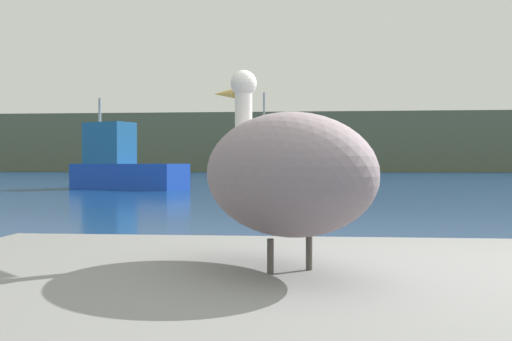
{
  "coord_description": "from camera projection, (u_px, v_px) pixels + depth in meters",
  "views": [
    {
      "loc": [
        -0.86,
        -2.89,
        1.09
      ],
      "look_at": [
        -2.97,
        20.19,
        0.8
      ],
      "focal_mm": 42.77,
      "sensor_mm": 36.0,
      "label": 1
    }
  ],
  "objects": [
    {
      "name": "pier_dock",
      "position": [
        283.0,
        335.0,
        2.8
      ],
      "size": [
        3.82,
        2.55,
        0.6
      ],
      "primitive_type": "cube",
      "color": "gray",
      "rests_on": "ground"
    },
    {
      "name": "hillside_backdrop",
      "position": [
        318.0,
        144.0,
        80.26
      ],
      "size": [
        140.0,
        14.54,
        7.28
      ],
      "primitive_type": "cube",
      "color": "#5B664C",
      "rests_on": "ground"
    },
    {
      "name": "fishing_boat_teal",
      "position": [
        282.0,
        168.0,
        34.93
      ],
      "size": [
        4.79,
        3.35,
        5.2
      ],
      "rotation": [
        0.0,
        0.0,
        2.7
      ],
      "color": "teal",
      "rests_on": "ground"
    },
    {
      "name": "pelican",
      "position": [
        283.0,
        173.0,
        2.79
      ],
      "size": [
        1.13,
        1.36,
        0.97
      ],
      "rotation": [
        0.0,
        0.0,
        2.14
      ],
      "color": "gray",
      "rests_on": "pier_dock"
    },
    {
      "name": "fishing_boat_blue",
      "position": [
        122.0,
        165.0,
        25.8
      ],
      "size": [
        5.5,
        3.64,
        3.9
      ],
      "rotation": [
        0.0,
        0.0,
        2.7
      ],
      "color": "blue",
      "rests_on": "ground"
    }
  ]
}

